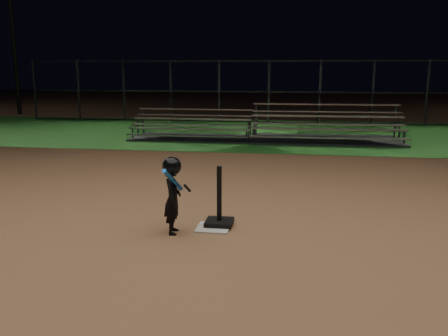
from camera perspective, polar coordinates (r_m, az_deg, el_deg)
ground at (r=6.67m, az=-1.28°, el=-7.23°), size 80.00×80.00×0.00m
grass_strip at (r=16.39m, az=4.68°, el=4.20°), size 60.00×8.00×0.01m
home_plate at (r=6.67m, az=-1.28°, el=-7.13°), size 0.45×0.45×0.02m
batting_tee at (r=6.72m, az=-0.56°, el=-5.45°), size 0.38×0.38×0.84m
child_batter at (r=6.37m, az=-6.17°, el=-2.99°), size 0.38×0.60×1.05m
bleacher_left at (r=15.02m, az=-3.83°, el=4.20°), size 3.73×1.87×0.91m
bleacher_right at (r=14.77m, az=12.05°, el=4.00°), size 4.52×2.27×1.10m
backstop_fence at (r=19.26m, az=5.36°, el=9.04°), size 20.08×0.08×2.50m
light_pole_left at (r=25.03m, az=-24.21°, el=17.21°), size 0.90×0.53×8.30m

